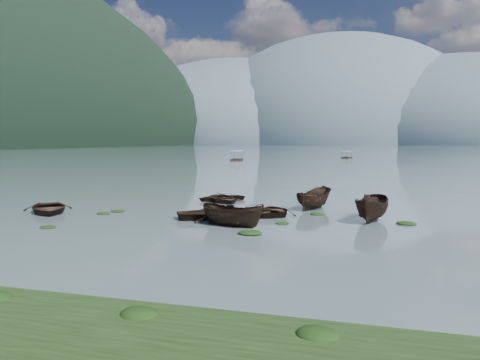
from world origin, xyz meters
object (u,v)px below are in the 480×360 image
(rowboat_0, at_px, (49,213))
(rowboat_3, at_px, (275,214))
(pontoon_centre, at_px, (347,158))
(pontoon_left, at_px, (237,160))

(rowboat_0, height_order, rowboat_3, rowboat_0)
(rowboat_0, relative_size, pontoon_centre, 0.92)
(rowboat_0, xyz_separation_m, pontoon_left, (-13.78, 93.17, 0.00))
(rowboat_3, bearing_deg, rowboat_0, -5.33)
(pontoon_left, relative_size, pontoon_centre, 1.21)
(pontoon_centre, bearing_deg, pontoon_left, -126.51)
(pontoon_left, distance_m, pontoon_centre, 37.61)
(rowboat_3, distance_m, pontoon_left, 93.77)
(rowboat_3, height_order, pontoon_centre, pontoon_centre)
(pontoon_left, bearing_deg, pontoon_centre, 34.37)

